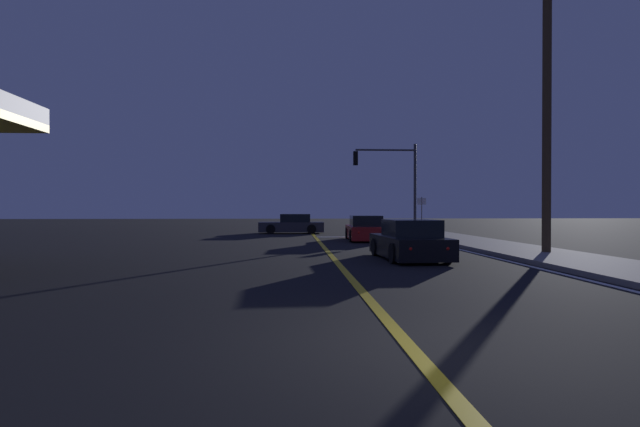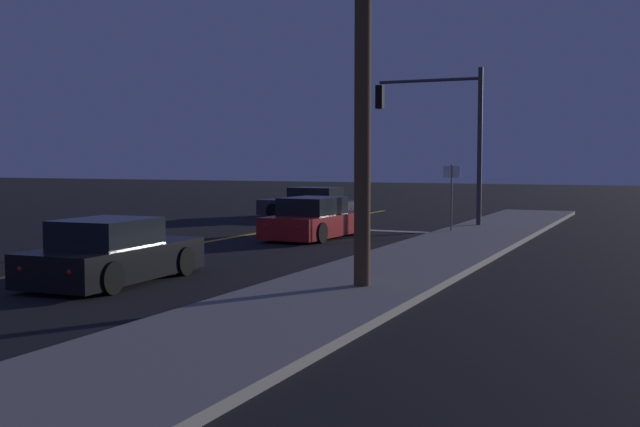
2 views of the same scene
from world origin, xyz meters
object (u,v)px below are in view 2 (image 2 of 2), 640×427
object	(u,v)px
car_parked_curb_red	(315,220)
car_mid_block_black	(113,255)
street_sign_corner	(452,188)
traffic_signal_near_right	(441,122)
car_distant_tail_charcoal	(312,204)

from	to	relation	value
car_parked_curb_red	car_mid_block_black	bearing A→B (deg)	-87.90
car_mid_block_black	car_parked_curb_red	world-z (taller)	same
car_parked_curb_red	street_sign_corner	size ratio (longest dim) A/B	1.95
street_sign_corner	traffic_signal_near_right	bearing A→B (deg)	112.43
car_mid_block_black	traffic_signal_near_right	bearing A→B (deg)	77.56
car_parked_curb_red	street_sign_corner	xyz separation A→B (m)	(3.80, 2.75, 1.03)
car_parked_curb_red	street_sign_corner	distance (m)	4.80
car_mid_block_black	car_distant_tail_charcoal	size ratio (longest dim) A/B	0.96
car_parked_curb_red	traffic_signal_near_right	world-z (taller)	traffic_signal_near_right
car_distant_tail_charcoal	street_sign_corner	xyz separation A→B (m)	(7.69, -5.31, 1.03)
car_mid_block_black	traffic_signal_near_right	size ratio (longest dim) A/B	0.73
car_parked_curb_red	traffic_signal_near_right	size ratio (longest dim) A/B	0.79
car_mid_block_black	car_distant_tail_charcoal	distance (m)	18.55
car_distant_tail_charcoal	street_sign_corner	bearing A→B (deg)	-123.30
street_sign_corner	car_distant_tail_charcoal	bearing A→B (deg)	145.39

